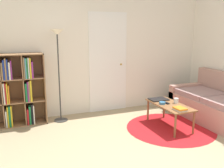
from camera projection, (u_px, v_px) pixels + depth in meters
wall_back at (99, 50)px, 5.06m from camera, size 7.66×0.11×2.60m
rug at (170, 128)px, 4.37m from camera, size 1.53×1.53×0.01m
bookshelf at (11, 90)px, 4.39m from camera, size 1.10×0.34×1.28m
floor_lamp at (58, 48)px, 4.45m from camera, size 0.25×0.25×1.70m
couch at (220, 106)px, 4.69m from camera, size 0.91×1.84×0.88m
coffee_table at (170, 107)px, 4.37m from camera, size 0.44×0.94×0.41m
laptop at (159, 99)px, 4.63m from camera, size 0.34×0.24×0.02m
bowl at (162, 103)px, 4.37m from camera, size 0.11×0.11×0.04m
book_stack_on_table at (180, 109)px, 4.02m from camera, size 0.16×0.21×0.05m
cup at (176, 101)px, 4.42m from camera, size 0.08×0.08×0.09m
remote at (166, 103)px, 4.41m from camera, size 0.05×0.14×0.02m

